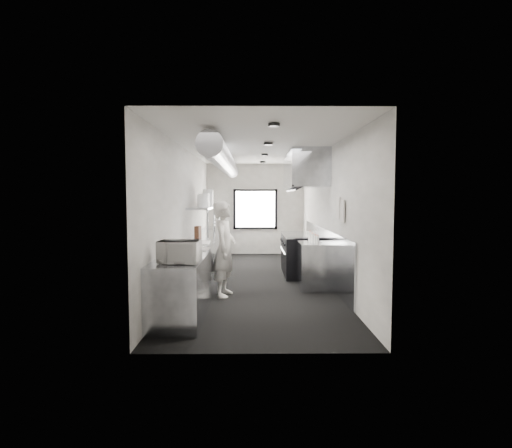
{
  "coord_description": "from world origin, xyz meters",
  "views": [
    {
      "loc": [
        -0.1,
        -8.51,
        1.81
      ],
      "look_at": [
        -0.02,
        -0.2,
        1.23
      ],
      "focal_mm": 28.26,
      "sensor_mm": 36.0,
      "label": 1
    }
  ],
  "objects_px": {
    "line_cook": "(224,249)",
    "squeeze_bottle_d": "(313,238)",
    "exhaust_hood": "(305,170)",
    "plate_stack_b": "(204,200)",
    "microwave": "(179,252)",
    "range": "(301,254)",
    "plate_stack_c": "(208,199)",
    "plate_stack_d": "(208,197)",
    "bottle_station": "(316,265)",
    "cutting_board": "(199,243)",
    "prep_counter": "(200,264)",
    "pass_shelf": "(206,208)",
    "knife_block": "(198,232)",
    "squeeze_bottle_a": "(318,240)",
    "far_work_table": "(216,243)",
    "deli_tub_b": "(169,255)",
    "squeeze_bottle_c": "(312,238)",
    "small_plate": "(200,248)",
    "squeeze_bottle_e": "(310,236)",
    "deli_tub_a": "(174,253)",
    "squeeze_bottle_b": "(315,239)",
    "plate_stack_a": "(203,201)"
  },
  "relations": [
    {
      "from": "knife_block",
      "to": "prep_counter",
      "type": "bearing_deg",
      "value": -72.25
    },
    {
      "from": "deli_tub_b",
      "to": "cutting_board",
      "type": "bearing_deg",
      "value": 83.88
    },
    {
      "from": "pass_shelf",
      "to": "deli_tub_a",
      "type": "bearing_deg",
      "value": -91.55
    },
    {
      "from": "deli_tub_b",
      "to": "knife_block",
      "type": "distance_m",
      "value": 2.98
    },
    {
      "from": "line_cook",
      "to": "squeeze_bottle_d",
      "type": "height_order",
      "value": "line_cook"
    },
    {
      "from": "pass_shelf",
      "to": "bottle_station",
      "type": "height_order",
      "value": "pass_shelf"
    },
    {
      "from": "knife_block",
      "to": "squeeze_bottle_d",
      "type": "height_order",
      "value": "knife_block"
    },
    {
      "from": "bottle_station",
      "to": "cutting_board",
      "type": "bearing_deg",
      "value": -178.76
    },
    {
      "from": "range",
      "to": "deli_tub_a",
      "type": "xyz_separation_m",
      "value": [
        -2.32,
        -3.16,
        0.48
      ]
    },
    {
      "from": "exhaust_hood",
      "to": "pass_shelf",
      "type": "bearing_deg",
      "value": 172.53
    },
    {
      "from": "exhaust_hood",
      "to": "squeeze_bottle_e",
      "type": "bearing_deg",
      "value": -91.39
    },
    {
      "from": "small_plate",
      "to": "squeeze_bottle_e",
      "type": "xyz_separation_m",
      "value": [
        2.08,
        1.14,
        0.09
      ]
    },
    {
      "from": "deli_tub_a",
      "to": "small_plate",
      "type": "height_order",
      "value": "deli_tub_a"
    },
    {
      "from": "squeeze_bottle_d",
      "to": "microwave",
      "type": "bearing_deg",
      "value": -131.58
    },
    {
      "from": "squeeze_bottle_d",
      "to": "squeeze_bottle_e",
      "type": "distance_m",
      "value": 0.16
    },
    {
      "from": "pass_shelf",
      "to": "bottle_station",
      "type": "distance_m",
      "value": 3.09
    },
    {
      "from": "range",
      "to": "plate_stack_c",
      "type": "xyz_separation_m",
      "value": [
        -2.21,
        0.52,
        1.28
      ]
    },
    {
      "from": "cutting_board",
      "to": "plate_stack_b",
      "type": "bearing_deg",
      "value": 92.39
    },
    {
      "from": "prep_counter",
      "to": "squeeze_bottle_b",
      "type": "relative_size",
      "value": 37.51
    },
    {
      "from": "deli_tub_b",
      "to": "squeeze_bottle_b",
      "type": "distance_m",
      "value": 3.02
    },
    {
      "from": "pass_shelf",
      "to": "bottle_station",
      "type": "bearing_deg",
      "value": -35.99
    },
    {
      "from": "plate_stack_d",
      "to": "squeeze_bottle_d",
      "type": "height_order",
      "value": "plate_stack_d"
    },
    {
      "from": "deli_tub_a",
      "to": "plate_stack_b",
      "type": "relative_size",
      "value": 0.45
    },
    {
      "from": "microwave",
      "to": "squeeze_bottle_c",
      "type": "distance_m",
      "value": 3.21
    },
    {
      "from": "bottle_station",
      "to": "plate_stack_a",
      "type": "distance_m",
      "value": 2.87
    },
    {
      "from": "plate_stack_b",
      "to": "squeeze_bottle_d",
      "type": "distance_m",
      "value": 2.72
    },
    {
      "from": "far_work_table",
      "to": "squeeze_bottle_c",
      "type": "distance_m",
      "value": 4.52
    },
    {
      "from": "range",
      "to": "plate_stack_d",
      "type": "height_order",
      "value": "plate_stack_d"
    },
    {
      "from": "range",
      "to": "squeeze_bottle_b",
      "type": "relative_size",
      "value": 10.0
    },
    {
      "from": "line_cook",
      "to": "deli_tub_a",
      "type": "xyz_separation_m",
      "value": [
        -0.68,
        -1.18,
        0.09
      ]
    },
    {
      "from": "cutting_board",
      "to": "squeeze_bottle_a",
      "type": "relative_size",
      "value": 3.42
    },
    {
      "from": "exhaust_hood",
      "to": "plate_stack_b",
      "type": "distance_m",
      "value": 2.39
    },
    {
      "from": "exhaust_hood",
      "to": "prep_counter",
      "type": "xyz_separation_m",
      "value": [
        -2.25,
        -1.2,
        -1.94
      ]
    },
    {
      "from": "deli_tub_a",
      "to": "bottle_station",
      "type": "bearing_deg",
      "value": 35.93
    },
    {
      "from": "far_work_table",
      "to": "cutting_board",
      "type": "bearing_deg",
      "value": -89.77
    },
    {
      "from": "microwave",
      "to": "squeeze_bottle_e",
      "type": "bearing_deg",
      "value": 55.22
    },
    {
      "from": "exhaust_hood",
      "to": "bottle_station",
      "type": "distance_m",
      "value": 2.39
    },
    {
      "from": "pass_shelf",
      "to": "bottle_station",
      "type": "xyz_separation_m",
      "value": [
        2.34,
        -1.7,
        -1.09
      ]
    },
    {
      "from": "pass_shelf",
      "to": "plate_stack_d",
      "type": "xyz_separation_m",
      "value": [
        -0.01,
        0.58,
        0.24
      ]
    },
    {
      "from": "deli_tub_a",
      "to": "plate_stack_b",
      "type": "xyz_separation_m",
      "value": [
        0.09,
        3.13,
        0.77
      ]
    },
    {
      "from": "squeeze_bottle_a",
      "to": "far_work_table",
      "type": "bearing_deg",
      "value": 118.42
    },
    {
      "from": "microwave",
      "to": "deli_tub_b",
      "type": "bearing_deg",
      "value": 122.66
    },
    {
      "from": "prep_counter",
      "to": "microwave",
      "type": "xyz_separation_m",
      "value": [
        0.06,
        -2.56,
        0.6
      ]
    },
    {
      "from": "bottle_station",
      "to": "squeeze_bottle_c",
      "type": "bearing_deg",
      "value": 175.25
    },
    {
      "from": "line_cook",
      "to": "bottle_station",
      "type": "bearing_deg",
      "value": -62.24
    },
    {
      "from": "bottle_station",
      "to": "plate_stack_b",
      "type": "height_order",
      "value": "plate_stack_b"
    },
    {
      "from": "range",
      "to": "plate_stack_a",
      "type": "distance_m",
      "value": 2.57
    },
    {
      "from": "squeeze_bottle_c",
      "to": "plate_stack_a",
      "type": "bearing_deg",
      "value": 154.6
    },
    {
      "from": "range",
      "to": "knife_block",
      "type": "height_order",
      "value": "knife_block"
    },
    {
      "from": "squeeze_bottle_d",
      "to": "squeeze_bottle_e",
      "type": "relative_size",
      "value": 0.85
    }
  ]
}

